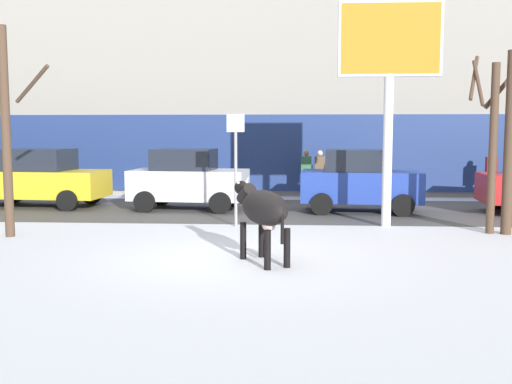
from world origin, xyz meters
name	(u,v)px	position (x,y,z in m)	size (l,w,h in m)	color
ground_plane	(235,260)	(0.00, 0.00, 0.00)	(120.00, 120.00, 0.00)	white
road_strip	(258,210)	(0.00, 7.04, 0.00)	(60.00, 5.60, 0.01)	#514F4C
building_facade	(269,31)	(0.00, 14.01, 6.48)	(44.00, 6.10, 13.00)	gray
cow_black	(263,209)	(0.53, -0.13, 0.99)	(1.32, 1.84, 1.54)	black
billboard	(390,53)	(3.42, 4.18, 4.31)	(2.52, 0.24, 5.56)	silver
car_yellow_sedan	(39,178)	(-7.00, 7.45, 0.91)	(4.31, 2.21, 1.84)	gold
car_white_hatchback	(188,179)	(-2.15, 7.12, 0.93)	(3.61, 2.12, 1.86)	white
car_blue_hatchback	(360,181)	(3.05, 6.89, 0.93)	(3.61, 2.12, 1.86)	#233D9E
pedestrian_near_billboard	(320,175)	(1.99, 10.00, 0.88)	(0.36, 0.24, 1.73)	#282833
pedestrian_by_cars	(491,175)	(7.85, 10.00, 0.88)	(0.36, 0.24, 1.73)	#282833
pedestrian_far_left	(306,175)	(1.51, 10.00, 0.88)	(0.36, 0.24, 1.73)	#282833
bare_tree_left_lot	(491,141)	(5.66, 3.34, 2.18)	(0.77, 1.10, 4.20)	#4C3828
bare_tree_right_lot	(510,136)	(6.07, 3.26, 2.30)	(1.12, 0.89, 4.61)	#4C3828
bare_tree_far_back	(7,127)	(-5.37, 2.20, 2.49)	(1.52, 1.52, 4.74)	#4C3828
street_sign	(236,160)	(-0.37, 3.97, 1.67)	(0.44, 0.08, 2.82)	gray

